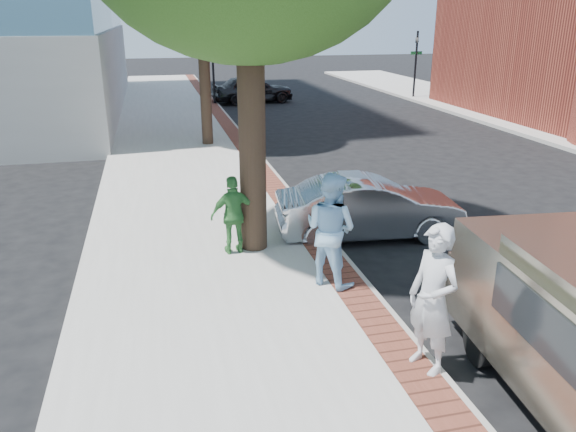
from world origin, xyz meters
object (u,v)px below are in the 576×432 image
object	(u,v)px
person_gray	(433,299)
person_green	(234,215)
bg_car	(253,89)
parking_meter	(338,211)
person_officer	(331,229)
sedan_silver	(370,208)

from	to	relation	value
person_gray	person_green	xyz separation A→B (m)	(-1.92, 4.47, -0.23)
person_green	bg_car	distance (m)	21.44
parking_meter	person_green	distance (m)	2.06
parking_meter	person_green	bearing A→B (deg)	150.98
person_gray	bg_car	size ratio (longest dim) A/B	0.46
person_officer	sedan_silver	size ratio (longest dim) A/B	0.50
parking_meter	person_green	world-z (taller)	person_green
sedan_silver	bg_car	distance (m)	20.53
person_officer	bg_car	xyz separation A→B (m)	(2.72, 22.74, -0.39)
parking_meter	person_gray	xyz separation A→B (m)	(0.14, -3.47, -0.04)
person_officer	bg_car	world-z (taller)	person_officer
parking_meter	bg_car	bearing A→B (deg)	83.90
person_green	sedan_silver	xyz separation A→B (m)	(3.05, 0.53, -0.27)
parking_meter	bg_car	xyz separation A→B (m)	(2.35, 22.02, -0.45)
person_green	bg_car	bearing A→B (deg)	-105.59
person_green	parking_meter	bearing A→B (deg)	146.55
person_gray	person_green	world-z (taller)	person_gray
person_gray	sedan_silver	bearing A→B (deg)	148.24
person_officer	person_green	xyz separation A→B (m)	(-1.42, 1.71, -0.22)
parking_meter	sedan_silver	distance (m)	2.05
person_officer	sedan_silver	xyz separation A→B (m)	(1.62, 2.24, -0.49)
person_gray	sedan_silver	distance (m)	5.14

